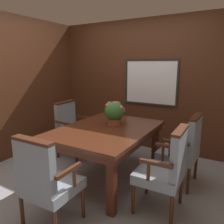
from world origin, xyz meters
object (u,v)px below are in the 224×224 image
(chair_left_far, at_px, (71,127))
(potted_plant, at_px, (114,112))
(dining_table, at_px, (107,134))
(chair_right_near, at_px, (166,167))
(chair_right_far, at_px, (184,147))
(chair_head_near, at_px, (46,179))

(chair_left_far, bearing_deg, potted_plant, -99.51)
(dining_table, bearing_deg, chair_right_near, -19.01)
(chair_left_far, height_order, chair_right_near, same)
(chair_right_far, distance_m, potted_plant, 1.08)
(dining_table, xyz_separation_m, potted_plant, (0.02, 0.19, 0.28))
(chair_head_near, xyz_separation_m, chair_left_far, (-0.99, 1.53, 0.00))
(chair_left_far, bearing_deg, dining_table, -110.23)
(chair_head_near, height_order, chair_left_far, same)
(chair_head_near, xyz_separation_m, potted_plant, (-0.01, 1.37, 0.40))
(chair_right_near, bearing_deg, chair_head_near, -49.21)
(chair_left_far, relative_size, chair_right_near, 1.00)
(chair_right_near, bearing_deg, dining_table, -110.41)
(potted_plant, bearing_deg, chair_left_far, 170.72)
(chair_head_near, bearing_deg, chair_right_far, -123.24)
(chair_right_far, relative_size, chair_right_near, 1.00)
(chair_right_far, xyz_separation_m, chair_right_near, (-0.04, -0.69, 0.00))
(chair_right_far, relative_size, chair_head_near, 1.00)
(potted_plant, bearing_deg, chair_head_near, -89.42)
(dining_table, bearing_deg, chair_head_near, -88.54)
(dining_table, relative_size, potted_plant, 4.43)
(dining_table, height_order, potted_plant, potted_plant)
(dining_table, height_order, chair_left_far, chair_left_far)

